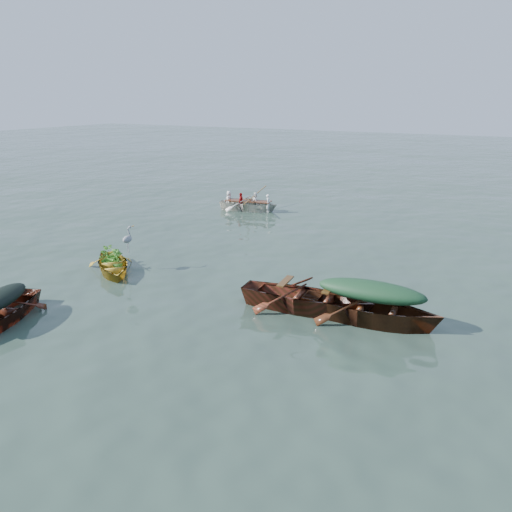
{
  "coord_description": "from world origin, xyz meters",
  "views": [
    {
      "loc": [
        7.98,
        -10.72,
        5.66
      ],
      "look_at": [
        0.39,
        3.3,
        0.5
      ],
      "focal_mm": 35.0,
      "sensor_mm": 36.0,
      "label": 1
    }
  ],
  "objects_px": {
    "yellow_dinghy": "(113,272)",
    "dark_covered_boat": "(3,322)",
    "green_tarp_boat": "(369,323)",
    "open_wooden_boat": "(306,311)",
    "heron": "(128,244)",
    "rowed_boat": "(248,211)"
  },
  "relations": [
    {
      "from": "yellow_dinghy",
      "to": "rowed_boat",
      "type": "xyz_separation_m",
      "value": [
        -0.57,
        10.28,
        0.0
      ]
    },
    {
      "from": "heron",
      "to": "green_tarp_boat",
      "type": "bearing_deg",
      "value": -50.74
    },
    {
      "from": "green_tarp_boat",
      "to": "rowed_boat",
      "type": "xyz_separation_m",
      "value": [
        -9.23,
        10.03,
        0.0
      ]
    },
    {
      "from": "dark_covered_boat",
      "to": "open_wooden_boat",
      "type": "height_order",
      "value": "open_wooden_boat"
    },
    {
      "from": "yellow_dinghy",
      "to": "open_wooden_boat",
      "type": "bearing_deg",
      "value": -48.08
    },
    {
      "from": "rowed_boat",
      "to": "yellow_dinghy",
      "type": "bearing_deg",
      "value": 171.57
    },
    {
      "from": "green_tarp_boat",
      "to": "heron",
      "type": "xyz_separation_m",
      "value": [
        -8.34,
        0.19,
        0.92
      ]
    },
    {
      "from": "dark_covered_boat",
      "to": "rowed_boat",
      "type": "bearing_deg",
      "value": 71.64
    },
    {
      "from": "green_tarp_boat",
      "to": "open_wooden_boat",
      "type": "bearing_deg",
      "value": 90.0
    },
    {
      "from": "green_tarp_boat",
      "to": "dark_covered_boat",
      "type": "bearing_deg",
      "value": 115.23
    },
    {
      "from": "yellow_dinghy",
      "to": "dark_covered_boat",
      "type": "xyz_separation_m",
      "value": [
        0.24,
        -4.29,
        0.0
      ]
    },
    {
      "from": "open_wooden_boat",
      "to": "dark_covered_boat",
      "type": "bearing_deg",
      "value": 118.45
    },
    {
      "from": "rowed_boat",
      "to": "open_wooden_boat",
      "type": "bearing_deg",
      "value": -155.06
    },
    {
      "from": "rowed_boat",
      "to": "dark_covered_boat",
      "type": "bearing_deg",
      "value": 171.58
    },
    {
      "from": "dark_covered_boat",
      "to": "green_tarp_boat",
      "type": "bearing_deg",
      "value": 6.84
    },
    {
      "from": "open_wooden_boat",
      "to": "rowed_boat",
      "type": "xyz_separation_m",
      "value": [
        -7.5,
        10.12,
        0.0
      ]
    },
    {
      "from": "dark_covered_boat",
      "to": "open_wooden_boat",
      "type": "relative_size",
      "value": 0.75
    },
    {
      "from": "open_wooden_boat",
      "to": "heron",
      "type": "relative_size",
      "value": 5.58
    },
    {
      "from": "dark_covered_boat",
      "to": "green_tarp_boat",
      "type": "relative_size",
      "value": 0.76
    },
    {
      "from": "yellow_dinghy",
      "to": "dark_covered_boat",
      "type": "bearing_deg",
      "value": -136.2
    },
    {
      "from": "yellow_dinghy",
      "to": "green_tarp_boat",
      "type": "distance_m",
      "value": 8.67
    },
    {
      "from": "green_tarp_boat",
      "to": "open_wooden_boat",
      "type": "height_order",
      "value": "open_wooden_boat"
    }
  ]
}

